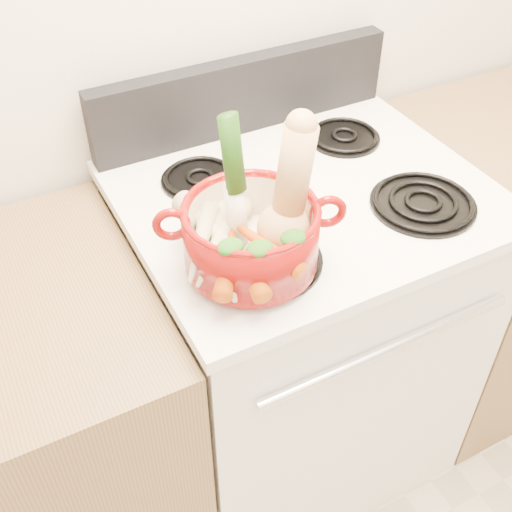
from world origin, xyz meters
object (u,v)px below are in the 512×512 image
stove_body (297,339)px  leek (235,181)px  squash (294,188)px  dutch_oven (251,236)px

stove_body → leek: bearing=-152.2°
squash → dutch_oven: bearing=-172.4°
stove_body → squash: (-0.14, -0.18, 0.66)m
stove_body → squash: 0.70m
stove_body → leek: (-0.23, -0.12, 0.66)m
stove_body → dutch_oven: size_ratio=3.73×
stove_body → dutch_oven: (-0.22, -0.16, 0.57)m
dutch_oven → leek: size_ratio=0.94×
leek → squash: bearing=-50.4°
leek → dutch_oven: bearing=-96.2°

